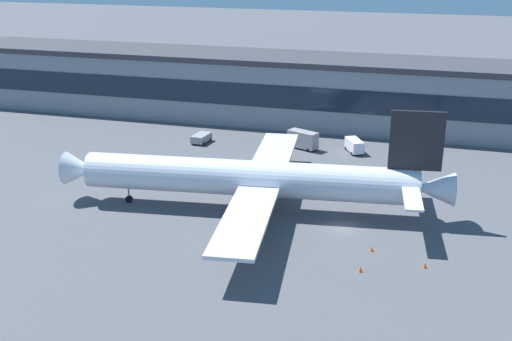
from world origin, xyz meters
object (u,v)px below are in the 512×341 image
object	(u,v)px
airliner	(255,179)
stair_truck	(303,139)
pushback_tractor	(201,138)
crew_van	(355,145)
traffic_cone_1	(372,249)
traffic_cone_2	(425,265)
traffic_cone_0	(360,269)

from	to	relation	value
airliner	stair_truck	xyz separation A→B (m)	(0.52, 32.18, -3.17)
pushback_tractor	crew_van	world-z (taller)	crew_van
traffic_cone_1	airliner	bearing A→B (deg)	154.74
airliner	traffic_cone_2	size ratio (longest dim) A/B	84.11
airliner	traffic_cone_1	size ratio (longest dim) A/B	88.08
traffic_cone_0	traffic_cone_2	xyz separation A→B (m)	(7.61, 3.31, -0.01)
traffic_cone_2	pushback_tractor	bearing A→B (deg)	137.50
airliner	pushback_tractor	bearing A→B (deg)	123.62
traffic_cone_0	traffic_cone_1	distance (m)	6.11
airliner	pushback_tractor	size ratio (longest dim) A/B	11.68
traffic_cone_2	stair_truck	bearing A→B (deg)	119.78
pushback_tractor	airliner	bearing A→B (deg)	-56.38
traffic_cone_1	pushback_tractor	bearing A→B (deg)	134.75
traffic_cone_0	airliner	bearing A→B (deg)	140.36
airliner	traffic_cone_2	world-z (taller)	airliner
airliner	crew_van	xyz separation A→B (m)	(10.51, 32.69, -3.69)
airliner	stair_truck	size ratio (longest dim) A/B	9.11
pushback_tractor	crew_van	size ratio (longest dim) A/B	0.90
stair_truck	traffic_cone_2	world-z (taller)	stair_truck
traffic_cone_1	traffic_cone_2	bearing A→B (deg)	-21.75
pushback_tractor	traffic_cone_1	xyz separation A→B (m)	(38.81, -39.14, -0.71)
pushback_tractor	stair_truck	distance (m)	20.80
airliner	stair_truck	world-z (taller)	airliner
airliner	crew_van	distance (m)	34.54
airliner	traffic_cone_0	world-z (taller)	airliner
pushback_tractor	stair_truck	size ratio (longest dim) A/B	0.78
crew_van	traffic_cone_0	bearing A→B (deg)	-81.12
crew_van	traffic_cone_1	world-z (taller)	crew_van
traffic_cone_0	traffic_cone_2	distance (m)	8.29
airliner	traffic_cone_1	xyz separation A→B (m)	(18.63, -8.79, -4.82)
crew_van	traffic_cone_1	bearing A→B (deg)	-78.92
pushback_tractor	crew_van	xyz separation A→B (m)	(30.69, 2.34, 0.41)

